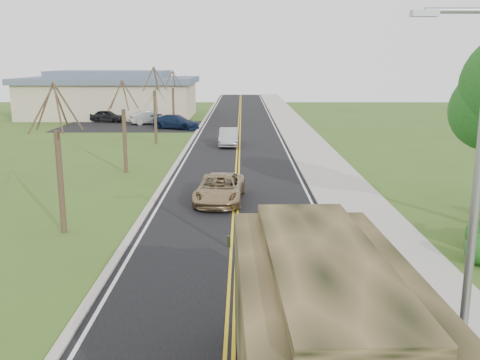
{
  "coord_description": "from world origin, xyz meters",
  "views": [
    {
      "loc": [
        0.31,
        -10.89,
        6.89
      ],
      "look_at": [
        0.21,
        11.82,
        1.8
      ],
      "focal_mm": 40.0,
      "sensor_mm": 36.0,
      "label": 1
    }
  ],
  "objects_px": {
    "military_truck": "(314,326)",
    "sedan_silver": "(229,137)",
    "suv_champagne": "(220,189)",
    "utility_box_far": "(430,342)"
  },
  "relations": [
    {
      "from": "sedan_silver",
      "to": "utility_box_far",
      "type": "distance_m",
      "value": 32.73
    },
    {
      "from": "military_truck",
      "to": "sedan_silver",
      "type": "bearing_deg",
      "value": 91.8
    },
    {
      "from": "suv_champagne",
      "to": "sedan_silver",
      "type": "height_order",
      "value": "sedan_silver"
    },
    {
      "from": "military_truck",
      "to": "utility_box_far",
      "type": "height_order",
      "value": "military_truck"
    },
    {
      "from": "military_truck",
      "to": "suv_champagne",
      "type": "height_order",
      "value": "military_truck"
    },
    {
      "from": "military_truck",
      "to": "sedan_silver",
      "type": "distance_m",
      "value": 34.99
    },
    {
      "from": "sedan_silver",
      "to": "utility_box_far",
      "type": "height_order",
      "value": "sedan_silver"
    },
    {
      "from": "sedan_silver",
      "to": "utility_box_far",
      "type": "xyz_separation_m",
      "value": [
        5.53,
        -32.26,
        -0.29
      ]
    },
    {
      "from": "sedan_silver",
      "to": "military_truck",
      "type": "bearing_deg",
      "value": -85.84
    },
    {
      "from": "military_truck",
      "to": "utility_box_far",
      "type": "bearing_deg",
      "value": 37.79
    }
  ]
}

